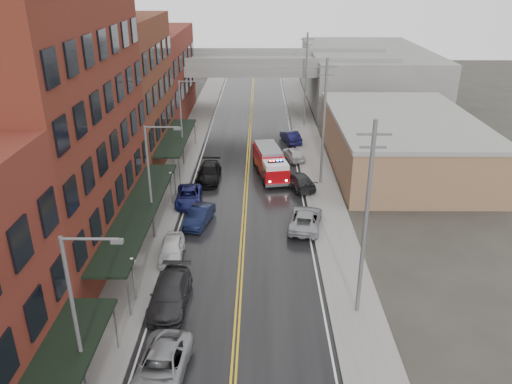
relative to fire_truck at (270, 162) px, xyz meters
name	(u,v)px	position (x,y,z in m)	size (l,w,h in m)	color
road	(245,205)	(-2.35, -7.11, -1.45)	(11.00, 160.00, 0.02)	black
sidewalk_left	(162,204)	(-9.65, -7.11, -1.38)	(3.00, 160.00, 0.15)	slate
sidewalk_right	(328,205)	(4.95, -7.11, -1.38)	(3.00, 160.00, 0.15)	slate
curb_left	(181,204)	(-8.00, -7.11, -1.38)	(0.30, 160.00, 0.15)	gray
curb_right	(309,205)	(3.30, -7.11, -1.38)	(0.30, 160.00, 0.15)	gray
brick_building_b	(46,130)	(-15.65, -14.11, 7.54)	(9.00, 20.00, 18.00)	#5E2519
brick_building_c	(117,94)	(-15.65, 3.39, 6.04)	(9.00, 15.00, 15.00)	brown
brick_building_far	(152,76)	(-15.65, 20.89, 4.54)	(9.00, 20.00, 12.00)	maroon
tan_building	(401,143)	(13.65, 2.89, 1.04)	(14.00, 22.00, 5.00)	#8A684A
right_far_block	(366,75)	(15.65, 32.89, 2.54)	(18.00, 30.00, 8.00)	slate
awning_1	(139,209)	(-9.84, -14.11, 1.53)	(2.60, 18.00, 3.09)	black
awning_2	(176,137)	(-9.84, 3.39, 1.53)	(2.60, 13.00, 3.09)	black
globe_lamp_1	(133,269)	(-8.75, -21.11, 0.85)	(0.44, 0.44, 3.12)	#59595B
globe_lamp_2	(171,181)	(-8.75, -7.11, 0.85)	(0.44, 0.44, 3.12)	#59595B
street_lamp_0	(80,313)	(-8.89, -29.11, 3.73)	(2.64, 0.22, 9.00)	#59595B
street_lamp_1	(152,176)	(-8.89, -13.11, 3.73)	(2.64, 0.22, 9.00)	#59595B
street_lamp_2	(183,118)	(-8.89, 2.89, 3.73)	(2.64, 0.22, 9.00)	#59595B
utility_pole_0	(366,219)	(4.85, -22.11, 4.85)	(1.80, 0.24, 12.00)	#59595B
utility_pole_1	(324,121)	(4.85, -2.11, 4.85)	(1.80, 0.24, 12.00)	#59595B
utility_pole_2	(306,78)	(4.85, 17.89, 4.85)	(1.80, 0.24, 12.00)	#59595B
overpass	(251,71)	(-2.35, 24.89, 4.53)	(40.00, 10.00, 7.50)	slate
fire_truck	(270,162)	(0.00, 0.00, 0.00)	(4.01, 7.68, 2.69)	#A8070C
parked_car_left_2	(161,367)	(-5.95, -27.61, -0.72)	(2.44, 5.30, 1.47)	gray
parked_car_left_3	(170,294)	(-6.52, -21.43, -0.67)	(2.20, 5.42, 1.57)	#28282A
parked_car_left_4	(172,249)	(-7.35, -15.91, -0.74)	(1.69, 4.20, 1.43)	silver
parked_car_left_5	(199,216)	(-5.95, -10.62, -0.76)	(1.48, 4.25, 1.40)	black
parked_car_left_6	(189,196)	(-7.35, -6.61, -0.79)	(2.22, 4.81, 1.34)	#161A53
parked_car_left_7	(209,173)	(-6.07, -1.32, -0.68)	(2.19, 5.37, 1.56)	black
parked_car_right_0	(305,219)	(2.63, -11.12, -0.73)	(2.41, 5.22, 1.45)	#919398
parked_car_right_1	(299,180)	(2.65, -3.01, -0.74)	(2.01, 4.95, 1.44)	black
parked_car_right_2	(294,154)	(2.65, 4.69, -0.76)	(1.64, 4.08, 1.39)	silver
parked_car_right_3	(291,137)	(2.65, 10.69, -0.73)	(1.54, 4.42, 1.46)	black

